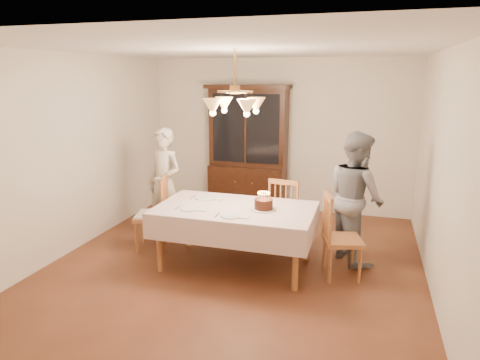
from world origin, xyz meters
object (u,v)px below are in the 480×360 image
(birthday_cake, at_px, (264,205))
(chair_far_side, at_px, (287,217))
(dining_table, at_px, (235,213))
(elderly_woman, at_px, (165,184))
(china_hutch, at_px, (248,151))

(birthday_cake, bearing_deg, chair_far_side, 78.81)
(dining_table, relative_size, elderly_woman, 1.19)
(birthday_cake, bearing_deg, china_hutch, 110.16)
(chair_far_side, distance_m, elderly_woman, 1.80)
(chair_far_side, bearing_deg, dining_table, -124.09)
(china_hutch, bearing_deg, birthday_cake, -69.84)
(chair_far_side, relative_size, birthday_cake, 3.33)
(elderly_woman, xyz_separation_m, birthday_cake, (1.62, -0.65, 0.02))
(elderly_woman, bearing_deg, chair_far_side, 21.96)
(dining_table, relative_size, china_hutch, 0.88)
(china_hutch, bearing_deg, elderly_woman, -116.18)
(dining_table, height_order, birthday_cake, birthday_cake)
(china_hutch, xyz_separation_m, birthday_cake, (0.83, -2.26, -0.22))
(dining_table, bearing_deg, elderly_woman, 152.86)
(elderly_woman, bearing_deg, birthday_cake, -2.81)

